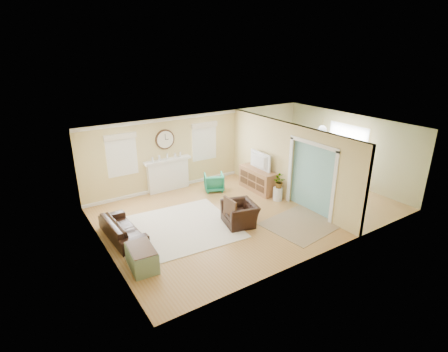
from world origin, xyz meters
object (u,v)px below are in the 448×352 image
at_px(credenza, 258,180).
at_px(dining_table, 313,182).
at_px(eames_chair, 240,214).
at_px(green_chair, 214,182).
at_px(sofa, 123,229).

xyz_separation_m(credenza, dining_table, (1.65, -1.10, -0.09)).
bearing_deg(eames_chair, green_chair, 177.97).
bearing_deg(sofa, credenza, -85.85).
relative_size(eames_chair, credenza, 0.63).
bearing_deg(eames_chair, credenza, 143.42).
xyz_separation_m(green_chair, credenza, (1.30, -0.86, 0.09)).
bearing_deg(green_chair, eames_chair, 99.02).
bearing_deg(sofa, eames_chair, -111.86).
xyz_separation_m(sofa, dining_table, (6.76, -0.48, 0.03)).
xyz_separation_m(sofa, eames_chair, (3.11, -1.08, 0.05)).
xyz_separation_m(sofa, credenza, (5.10, 0.62, 0.13)).
relative_size(eames_chair, green_chair, 1.48).
distance_m(sofa, green_chair, 4.08).
distance_m(eames_chair, green_chair, 2.64).
xyz_separation_m(eames_chair, green_chair, (0.68, 2.55, -0.02)).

